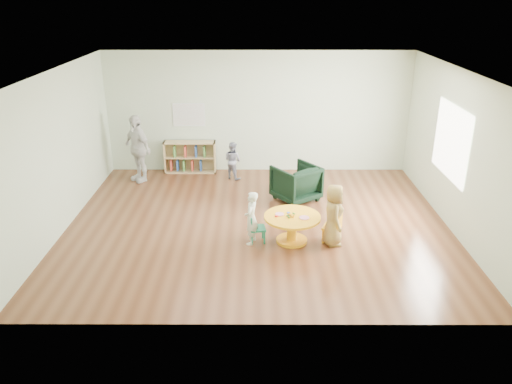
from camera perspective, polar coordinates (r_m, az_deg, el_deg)
room at (r=8.64m, az=0.33°, el=7.70°), size 7.10×7.00×2.80m
activity_table at (r=8.56m, az=4.15°, el=-3.65°), size 0.97×0.97×0.53m
kid_chair_left at (r=8.56m, az=-0.09°, el=-4.07°), size 0.30×0.30×0.50m
kid_chair_right at (r=8.64m, az=8.92°, el=-3.94°), size 0.38×0.38×0.54m
bookshelf at (r=11.93m, az=-7.58°, el=4.00°), size 1.20×0.30×0.75m
alphabet_poster at (r=11.78m, az=-7.68°, el=8.74°), size 0.74×0.01×0.54m
armchair at (r=10.24m, az=4.59°, el=1.06°), size 1.13×1.13×0.75m
child_left at (r=8.43m, az=-0.54°, el=-3.00°), size 0.31×0.39×0.94m
child_right at (r=8.47m, az=8.85°, el=-2.61°), size 0.39×0.55×1.08m
toddler at (r=11.38m, az=-2.68°, el=3.64°), size 0.53×0.52×0.87m
adult_caretaker at (r=11.46m, az=-13.39°, el=4.89°), size 0.90×0.88×1.52m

